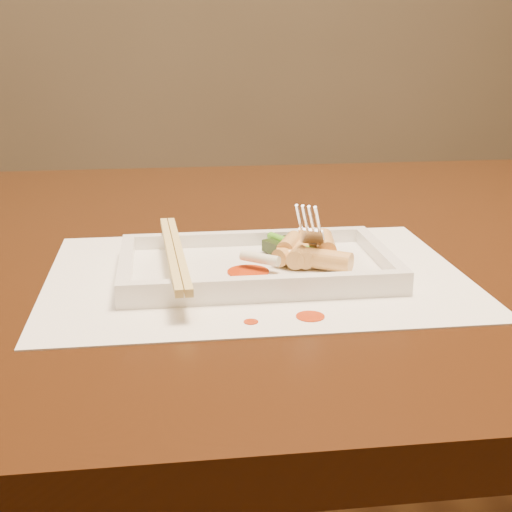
{
  "coord_description": "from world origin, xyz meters",
  "views": [
    {
      "loc": [
        -0.14,
        -0.79,
        0.98
      ],
      "look_at": [
        -0.06,
        -0.14,
        0.77
      ],
      "focal_mm": 50.0,
      "sensor_mm": 36.0,
      "label": 1
    }
  ],
  "objects": [
    {
      "name": "placemat",
      "position": [
        -0.06,
        -0.14,
        0.75
      ],
      "size": [
        0.4,
        0.3,
        0.0
      ],
      "primitive_type": "cube",
      "color": "white",
      "rests_on": "table"
    },
    {
      "name": "rice_cake_1",
      "position": [
        -0.01,
        -0.15,
        0.77
      ],
      "size": [
        0.05,
        0.02,
        0.02
      ],
      "primitive_type": "cylinder",
      "rotation": [
        1.57,
        0.0,
        1.38
      ],
      "color": "#E5BC6A",
      "rests_on": "plate_base"
    },
    {
      "name": "sauce_splatter_a",
      "position": [
        -0.03,
        -0.26,
        0.75
      ],
      "size": [
        0.02,
        0.02,
        0.0
      ],
      "primitive_type": "cylinder",
      "color": "#B72C05",
      "rests_on": "placemat"
    },
    {
      "name": "sauce_blob_0",
      "position": [
        -0.06,
        -0.16,
        0.76
      ],
      "size": [
        0.04,
        0.04,
        0.0
      ],
      "primitive_type": "cylinder",
      "color": "#B72C05",
      "rests_on": "plate_base"
    },
    {
      "name": "fork",
      "position": [
        0.01,
        -0.12,
        0.83
      ],
      "size": [
        0.09,
        0.1,
        0.14
      ],
      "primitive_type": null,
      "color": "silver",
      "rests_on": "plate_base"
    },
    {
      "name": "table",
      "position": [
        0.0,
        0.0,
        0.65
      ],
      "size": [
        1.4,
        0.9,
        0.75
      ],
      "color": "black",
      "rests_on": "ground"
    },
    {
      "name": "plate_rim_left",
      "position": [
        -0.18,
        -0.14,
        0.77
      ],
      "size": [
        0.01,
        0.14,
        0.01
      ],
      "primitive_type": "cube",
      "color": "white",
      "rests_on": "plate_base"
    },
    {
      "name": "rice_cake_3",
      "position": [
        0.01,
        -0.17,
        0.77
      ],
      "size": [
        0.05,
        0.04,
        0.02
      ],
      "primitive_type": "cylinder",
      "rotation": [
        1.57,
        0.0,
        1.01
      ],
      "color": "#E5BC6A",
      "rests_on": "plate_base"
    },
    {
      "name": "sauce_splatter_b",
      "position": [
        -0.08,
        -0.26,
        0.75
      ],
      "size": [
        0.01,
        0.01,
        0.0
      ],
      "primitive_type": "cylinder",
      "color": "#B72C05",
      "rests_on": "placemat"
    },
    {
      "name": "scallion_green",
      "position": [
        -0.01,
        -0.12,
        0.77
      ],
      "size": [
        0.05,
        0.08,
        0.01
      ],
      "primitive_type": "cylinder",
      "rotation": [
        1.57,
        0.0,
        0.46
      ],
      "color": "#3D9418",
      "rests_on": "plate_base"
    },
    {
      "name": "rice_cake_6",
      "position": [
        -0.01,
        -0.14,
        0.77
      ],
      "size": [
        0.03,
        0.05,
        0.02
      ],
      "primitive_type": "cylinder",
      "rotation": [
        1.57,
        0.0,
        2.79
      ],
      "color": "#E5BC6A",
      "rests_on": "plate_base"
    },
    {
      "name": "veg_piece",
      "position": [
        -0.02,
        -0.1,
        0.77
      ],
      "size": [
        0.05,
        0.04,
        0.01
      ],
      "primitive_type": "cube",
      "rotation": [
        0.0,
        0.0,
        0.48
      ],
      "color": "black",
      "rests_on": "plate_base"
    },
    {
      "name": "plate_rim_right",
      "position": [
        0.07,
        -0.14,
        0.77
      ],
      "size": [
        0.01,
        0.14,
        0.01
      ],
      "primitive_type": "cube",
      "color": "white",
      "rests_on": "plate_base"
    },
    {
      "name": "chopstick_b",
      "position": [
        -0.13,
        -0.14,
        0.78
      ],
      "size": [
        0.02,
        0.23,
        0.01
      ],
      "primitive_type": "cube",
      "rotation": [
        0.0,
        0.0,
        0.05
      ],
      "color": "#D6BA6B",
      "rests_on": "plate_rim_near"
    },
    {
      "name": "plate_base",
      "position": [
        -0.06,
        -0.14,
        0.76
      ],
      "size": [
        0.26,
        0.16,
        0.01
      ],
      "primitive_type": "cube",
      "color": "white",
      "rests_on": "placemat"
    },
    {
      "name": "scallion_white",
      "position": [
        -0.05,
        -0.16,
        0.77
      ],
      "size": [
        0.04,
        0.03,
        0.01
      ],
      "primitive_type": "cylinder",
      "rotation": [
        1.57,
        0.0,
        0.9
      ],
      "color": "#EAEACC",
      "rests_on": "plate_base"
    },
    {
      "name": "rice_cake_0",
      "position": [
        -0.01,
        -0.14,
        0.77
      ],
      "size": [
        0.02,
        0.05,
        0.02
      ],
      "primitive_type": "cylinder",
      "rotation": [
        1.57,
        0.0,
        3.13
      ],
      "color": "#E5BC6A",
      "rests_on": "plate_base"
    },
    {
      "name": "plate_rim_far",
      "position": [
        -0.06,
        -0.07,
        0.77
      ],
      "size": [
        0.26,
        0.01,
        0.01
      ],
      "primitive_type": "cube",
      "color": "white",
      "rests_on": "plate_base"
    },
    {
      "name": "rice_cake_5",
      "position": [
        0.02,
        -0.13,
        0.78
      ],
      "size": [
        0.03,
        0.05,
        0.02
      ],
      "primitive_type": "cylinder",
      "rotation": [
        1.57,
        0.0,
        2.99
      ],
      "color": "#E5BC6A",
      "rests_on": "plate_base"
    },
    {
      "name": "rice_cake_4",
      "position": [
        -0.02,
        -0.14,
        0.77
      ],
      "size": [
        0.04,
        0.04,
        0.02
      ],
      "primitive_type": "cylinder",
      "rotation": [
        1.57,
        0.0,
        2.34
      ],
      "color": "#E5BC6A",
      "rests_on": "plate_base"
    },
    {
      "name": "rice_cake_2",
      "position": [
        -0.02,
        -0.13,
        0.78
      ],
      "size": [
        0.03,
        0.05,
        0.02
      ],
      "primitive_type": "cylinder",
      "rotation": [
        1.57,
        0.0,
        2.74
      ],
      "color": "#E5BC6A",
      "rests_on": "plate_base"
    },
    {
      "name": "plate_rim_near",
      "position": [
        -0.06,
        -0.22,
        0.77
      ],
      "size": [
        0.26,
        0.01,
        0.01
      ],
      "primitive_type": "cube",
      "color": "white",
      "rests_on": "plate_base"
    },
    {
      "name": "chopstick_a",
      "position": [
        -0.14,
        -0.14,
        0.78
      ],
      "size": [
        0.02,
        0.23,
        0.01
      ],
      "primitive_type": "cube",
      "rotation": [
        0.0,
        0.0,
        0.05
      ],
      "color": "#D6BA6B",
      "rests_on": "plate_rim_near"
    }
  ]
}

